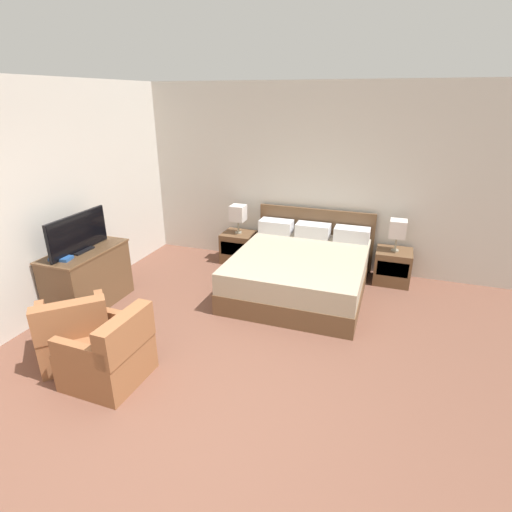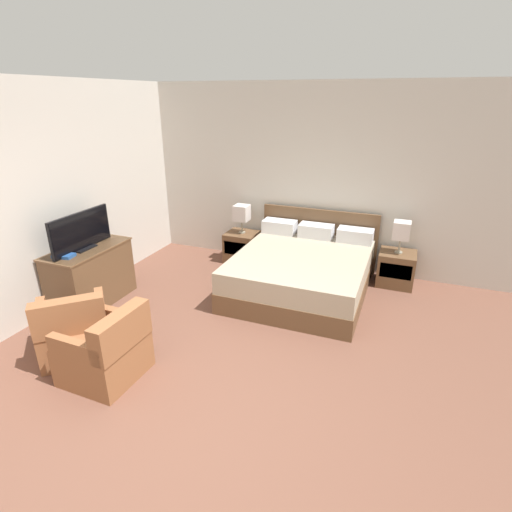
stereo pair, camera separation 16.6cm
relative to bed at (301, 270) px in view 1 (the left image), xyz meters
name	(u,v)px [view 1 (the left image)]	position (x,y,z in m)	size (l,w,h in m)	color
ground_plane	(187,432)	(-0.27, -2.88, -0.31)	(11.68, 11.68, 0.00)	brown
wall_back	(302,178)	(-0.27, 1.04, 1.10)	(6.33, 0.06, 2.82)	beige
wall_left	(60,197)	(-2.86, -1.24, 1.10)	(0.06, 5.69, 2.82)	beige
bed	(301,270)	(0.00, 0.00, 0.00)	(1.84, 2.04, 0.96)	brown
nightstand_left	(239,247)	(-1.23, 0.71, -0.06)	(0.51, 0.48, 0.50)	brown
nightstand_right	(393,266)	(1.23, 0.71, -0.06)	(0.51, 0.48, 0.50)	brown
table_lamp_left	(238,213)	(-1.23, 0.71, 0.52)	(0.23, 0.23, 0.47)	gray
table_lamp_right	(398,229)	(1.23, 0.71, 0.52)	(0.23, 0.23, 0.47)	gray
dresser	(88,277)	(-2.53, -1.35, 0.10)	(0.57, 1.11, 0.78)	brown
tv	(78,234)	(-2.52, -1.39, 0.71)	(0.18, 0.96, 0.48)	black
book_red_cover	(61,258)	(-2.54, -1.70, 0.49)	(0.24, 0.15, 0.04)	#234C8E
armchair_by_window	(75,334)	(-1.86, -2.35, -0.02)	(0.97, 0.97, 0.76)	#935B38
armchair_companion	(110,355)	(-1.28, -2.53, -0.02)	(0.71, 0.70, 0.76)	#935B38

